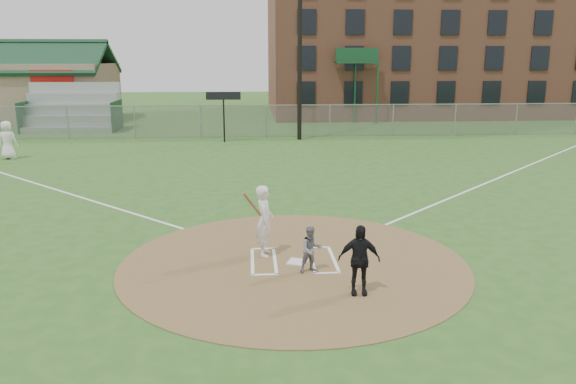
{
  "coord_description": "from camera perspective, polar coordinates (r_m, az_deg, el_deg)",
  "views": [
    {
      "loc": [
        -1.02,
        -12.81,
        4.87
      ],
      "look_at": [
        0.0,
        2.0,
        1.3
      ],
      "focal_mm": 35.0,
      "sensor_mm": 36.0,
      "label": 1
    }
  ],
  "objects": [
    {
      "name": "ondeck_player",
      "position": [
        30.73,
        -26.61,
        4.74
      ],
      "size": [
        0.97,
        0.69,
        1.86
      ],
      "primitive_type": "imported",
      "rotation": [
        0.0,
        0.0,
        3.03
      ],
      "color": "white",
      "rests_on": "ground"
    },
    {
      "name": "batters_boxes",
      "position": [
        13.87,
        0.53,
        -6.92
      ],
      "size": [
        2.08,
        1.88,
        0.01
      ],
      "color": "white",
      "rests_on": "dirt_circle"
    },
    {
      "name": "bleachers",
      "position": [
        40.94,
        -21.16,
        8.04
      ],
      "size": [
        6.08,
        3.2,
        3.2
      ],
      "color": "#B7BABF",
      "rests_on": "ground"
    },
    {
      "name": "batter_at_plate",
      "position": [
        13.97,
        -2.41,
        -2.92
      ],
      "size": [
        0.78,
        0.97,
        1.79
      ],
      "color": "silver",
      "rests_on": "dirt_circle"
    },
    {
      "name": "scoreboard_sign",
      "position": [
        33.13,
        -6.58,
        9.14
      ],
      "size": [
        2.0,
        0.1,
        2.93
      ],
      "color": "black",
      "rests_on": "ground"
    },
    {
      "name": "foul_line_third",
      "position": [
        23.73,
        -23.5,
        0.56
      ],
      "size": [
        17.04,
        17.04,
        0.01
      ],
      "primitive_type": "cube",
      "rotation": [
        0.0,
        0.0,
        0.79
      ],
      "color": "white",
      "rests_on": "ground"
    },
    {
      "name": "outfield_fence",
      "position": [
        35.04,
        -2.27,
        7.21
      ],
      "size": [
        56.08,
        0.08,
        2.03
      ],
      "color": "slate",
      "rests_on": "ground"
    },
    {
      "name": "dirt_circle",
      "position": [
        13.74,
        0.58,
        -7.2
      ],
      "size": [
        8.4,
        8.4,
        0.02
      ],
      "primitive_type": "cylinder",
      "color": "olive",
      "rests_on": "ground"
    },
    {
      "name": "light_pole",
      "position": [
        33.99,
        1.21,
        16.46
      ],
      "size": [
        1.2,
        0.3,
        12.22
      ],
      "color": "black",
      "rests_on": "ground"
    },
    {
      "name": "home_plate",
      "position": [
        13.71,
        0.98,
        -7.12
      ],
      "size": [
        0.59,
        0.59,
        0.03
      ],
      "primitive_type": "cube",
      "rotation": [
        0.0,
        0.0,
        -0.37
      ],
      "color": "silver",
      "rests_on": "dirt_circle"
    },
    {
      "name": "umpire",
      "position": [
        11.84,
        7.22,
        -6.84
      ],
      "size": [
        0.91,
        0.43,
        1.5
      ],
      "primitive_type": "imported",
      "rotation": [
        0.0,
        0.0,
        -0.08
      ],
      "color": "black",
      "rests_on": "dirt_circle"
    },
    {
      "name": "clubhouse",
      "position": [
        48.91,
        -24.6,
        9.42
      ],
      "size": [
        12.2,
        8.71,
        6.23
      ],
      "color": "gray",
      "rests_on": "ground"
    },
    {
      "name": "foul_line_first",
      "position": [
        24.49,
        20.31,
        1.22
      ],
      "size": [
        17.04,
        17.04,
        0.01
      ],
      "primitive_type": "cube",
      "rotation": [
        0.0,
        0.0,
        -0.79
      ],
      "color": "white",
      "rests_on": "ground"
    },
    {
      "name": "brick_warehouse",
      "position": [
        53.61,
        15.16,
        15.89
      ],
      "size": [
        30.0,
        17.17,
        15.0
      ],
      "color": "#A25E46",
      "rests_on": "ground"
    },
    {
      "name": "catcher",
      "position": [
        12.97,
        2.39,
        -5.86
      ],
      "size": [
        0.63,
        0.54,
        1.1
      ],
      "primitive_type": "imported",
      "rotation": [
        0.0,
        0.0,
        0.27
      ],
      "color": "slate",
      "rests_on": "dirt_circle"
    },
    {
      "name": "ground",
      "position": [
        13.74,
        0.58,
        -7.24
      ],
      "size": [
        140.0,
        140.0,
        0.0
      ],
      "primitive_type": "plane",
      "color": "#2C581E",
      "rests_on": "ground"
    }
  ]
}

